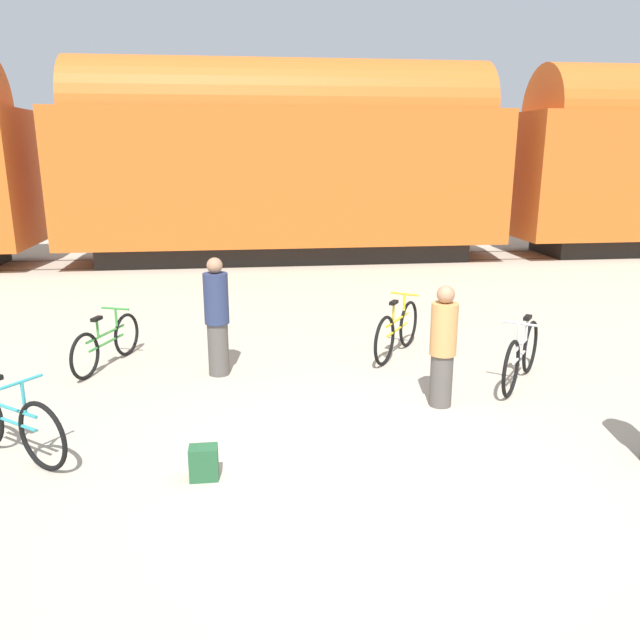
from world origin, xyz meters
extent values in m
plane|color=#B2A893|center=(0.00, 0.00, 0.00)|extent=(80.00, 80.00, 0.00)
cube|color=black|center=(0.00, 12.38, 0.28)|extent=(10.38, 2.11, 0.55)
cube|color=#CC5B1E|center=(0.00, 12.38, 2.37)|extent=(12.36, 2.81, 3.64)
cylinder|color=#CC5B1E|center=(0.00, 12.38, 4.19)|extent=(11.37, 2.67, 2.67)
cube|color=#4C4238|center=(0.00, 11.66, 0.01)|extent=(50.69, 0.07, 0.01)
cube|color=#4C4238|center=(0.00, 13.09, 0.01)|extent=(50.69, 0.07, 0.01)
torus|color=black|center=(2.17, 1.60, 0.38)|extent=(0.51, 0.64, 0.77)
torus|color=black|center=(2.84, 2.46, 0.38)|extent=(0.51, 0.64, 0.77)
cylinder|color=silver|center=(2.50, 2.03, 0.58)|extent=(0.61, 0.78, 0.04)
cylinder|color=silver|center=(2.50, 2.03, 0.42)|extent=(0.56, 0.71, 0.04)
cylinder|color=silver|center=(2.62, 2.18, 0.74)|extent=(0.04, 0.04, 0.32)
cube|color=black|center=(2.62, 2.18, 0.90)|extent=(0.19, 0.21, 0.05)
cylinder|color=silver|center=(2.32, 1.79, 0.76)|extent=(0.04, 0.04, 0.36)
cylinder|color=silver|center=(2.32, 1.79, 0.94)|extent=(0.38, 0.31, 0.03)
torus|color=black|center=(1.41, 3.88, 0.38)|extent=(0.47, 0.65, 0.76)
torus|color=black|center=(0.81, 3.02, 0.38)|extent=(0.47, 0.65, 0.76)
cylinder|color=gold|center=(1.11, 3.45, 0.57)|extent=(0.55, 0.78, 0.04)
cylinder|color=gold|center=(1.11, 3.45, 0.41)|extent=(0.51, 0.71, 0.04)
cylinder|color=gold|center=(1.01, 3.30, 0.73)|extent=(0.04, 0.04, 0.32)
cube|color=black|center=(1.01, 3.30, 0.89)|extent=(0.18, 0.21, 0.05)
cylinder|color=gold|center=(1.28, 3.69, 0.75)|extent=(0.04, 0.04, 0.35)
cylinder|color=gold|center=(1.28, 3.69, 0.93)|extent=(0.40, 0.29, 0.03)
torus|color=black|center=(-3.10, 3.98, 0.34)|extent=(0.29, 0.64, 0.67)
torus|color=black|center=(-3.50, 2.96, 0.34)|extent=(0.29, 0.64, 0.67)
cylinder|color=#338C38|center=(-3.30, 3.47, 0.51)|extent=(0.38, 0.91, 0.04)
cylinder|color=#338C38|center=(-3.30, 3.47, 0.37)|extent=(0.35, 0.83, 0.04)
cylinder|color=#338C38|center=(-3.37, 3.29, 0.65)|extent=(0.04, 0.04, 0.28)
cube|color=black|center=(-3.37, 3.29, 0.79)|extent=(0.15, 0.22, 0.05)
cylinder|color=#338C38|center=(-3.19, 3.75, 0.66)|extent=(0.04, 0.04, 0.31)
cylinder|color=#338C38|center=(-3.19, 3.75, 0.82)|extent=(0.44, 0.20, 0.03)
torus|color=black|center=(-3.30, 0.32, 0.37)|extent=(0.61, 0.50, 0.74)
cylinder|color=teal|center=(-3.70, 0.64, 0.56)|extent=(0.73, 0.59, 0.04)
cylinder|color=teal|center=(-3.70, 0.64, 0.40)|extent=(0.67, 0.54, 0.04)
cylinder|color=teal|center=(-3.48, 0.47, 0.73)|extent=(0.04, 0.04, 0.35)
cylinder|color=teal|center=(-3.48, 0.47, 0.91)|extent=(0.31, 0.38, 0.03)
cylinder|color=#514C47|center=(1.18, 1.42, 0.34)|extent=(0.28, 0.28, 0.68)
cylinder|color=tan|center=(1.18, 1.42, 1.01)|extent=(0.33, 0.33, 0.65)
sphere|color=#A37556|center=(1.18, 1.42, 1.44)|extent=(0.22, 0.22, 0.22)
cylinder|color=#514C47|center=(-1.64, 2.92, 0.38)|extent=(0.30, 0.30, 0.77)
cylinder|color=navy|center=(-1.64, 2.92, 1.13)|extent=(0.35, 0.35, 0.72)
sphere|color=#A37556|center=(-1.64, 2.92, 1.59)|extent=(0.22, 0.22, 0.22)
cube|color=#235633|center=(-1.70, -0.06, 0.17)|extent=(0.28, 0.20, 0.34)
camera|label=1|loc=(-1.25, -5.68, 3.14)|focal=35.00mm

